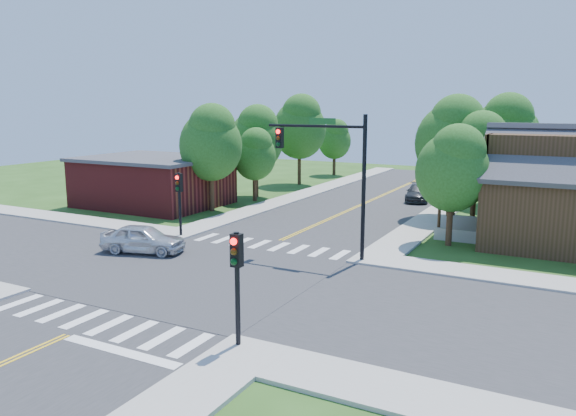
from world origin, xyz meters
The scene contains 25 objects.
ground centered at (0.00, 0.00, 0.00)m, with size 100.00×100.00×0.00m, color #264816.
road_ns centered at (0.00, 0.00, 0.02)m, with size 10.00×90.00×0.04m, color #2D2D30.
road_ew centered at (0.00, 0.00, 0.03)m, with size 90.00×10.00×0.04m, color #2D2D30.
intersection_patch centered at (0.00, 0.00, 0.00)m, with size 10.20×10.20×0.06m, color #2D2D30.
sidewalk_nw centered at (-15.82, 15.82, 0.07)m, with size 40.00×40.00×0.14m.
crosswalk_north centered at (0.00, 6.20, 0.05)m, with size 8.85×2.00×0.01m.
crosswalk_south centered at (0.00, -6.20, 0.05)m, with size 8.85×2.00×0.01m.
centerline centered at (0.00, 0.00, 0.05)m, with size 0.30×90.00×0.01m.
stop_bar centered at (2.50, -7.60, 0.00)m, with size 4.60×0.45×0.09m, color white.
signal_mast_ne centered at (3.91, 5.59, 4.85)m, with size 5.30×0.42×7.20m.
signal_pole_se centered at (5.60, -5.62, 2.66)m, with size 0.34×0.42×3.80m.
signal_pole_nw centered at (-5.60, 5.58, 2.66)m, with size 0.34×0.42×3.80m.
building_nw centered at (-14.20, 13.20, 1.88)m, with size 10.40×8.40×3.73m.
tree_e_a centered at (8.72, 10.93, 4.37)m, with size 3.93×3.73×6.68m.
tree_e_b centered at (8.83, 17.60, 4.78)m, with size 4.29×4.08×7.30m.
tree_e_c centered at (9.39, 25.57, 5.61)m, with size 5.03×4.78×8.56m.
tree_e_d centered at (9.47, 34.46, 4.68)m, with size 4.20×3.99×7.14m.
tree_w_a centered at (-8.74, 13.21, 5.08)m, with size 4.56×4.34×7.76m.
tree_w_b centered at (-9.10, 20.09, 5.03)m, with size 4.52×4.29×7.68m.
tree_w_c centered at (-9.27, 28.42, 5.67)m, with size 5.09×4.84×8.66m.
tree_w_d centered at (-9.21, 36.80, 4.00)m, with size 3.59×3.41×6.11m.
tree_house centered at (7.06, 18.66, 5.47)m, with size 4.91×4.67×8.35m.
tree_bldg centered at (-8.21, 18.34, 3.86)m, with size 3.47×3.29×5.89m.
car_silver centered at (-5.08, 1.86, 0.74)m, with size 4.67×2.81×1.49m, color silver.
car_dgrey centered at (3.34, 24.37, 0.64)m, with size 2.61×4.68×1.28m, color #2E3033.
Camera 1 is at (14.84, -19.70, 7.67)m, focal length 35.00 mm.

